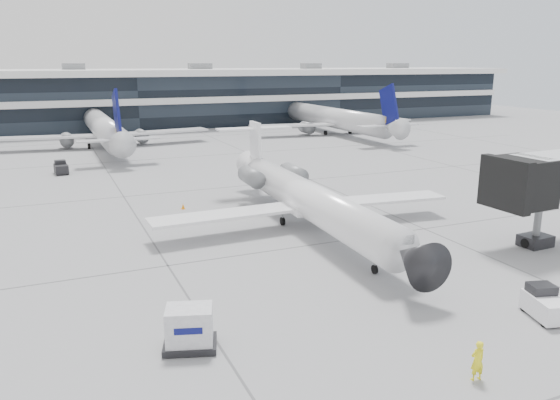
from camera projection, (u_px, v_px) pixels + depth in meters
name	position (u px, v px, depth m)	size (l,w,h in m)	color
ground	(309.00, 245.00, 38.53)	(220.00, 220.00, 0.00)	gray
terminal	(130.00, 101.00, 110.30)	(170.00, 22.00, 10.00)	black
bg_jet_center	(105.00, 146.00, 84.41)	(32.00, 40.00, 9.60)	silver
bg_jet_right	(332.00, 133.00, 99.78)	(32.00, 40.00, 9.60)	silver
regional_jet	(306.00, 197.00, 42.28)	(24.38, 30.39, 7.02)	white
ramp_worker	(477.00, 361.00, 22.02)	(0.63, 0.41, 1.73)	#FFF51A
baggage_tug	(546.00, 304.00, 27.52)	(2.08, 2.79, 1.58)	white
cargo_uld	(190.00, 328.00, 24.45)	(2.79, 2.38, 1.93)	black
traffic_cone	(183.00, 206.00, 48.06)	(0.39, 0.39, 0.51)	orange
far_tug	(61.00, 168.00, 63.23)	(1.60, 2.48, 1.51)	black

